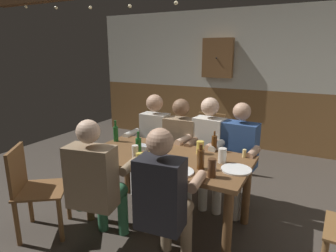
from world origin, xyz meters
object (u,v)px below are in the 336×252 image
bottle_1 (201,159)px  pint_glass_5 (212,168)px  chair_empty_near_right (33,188)px  pint_glass_0 (153,158)px  pint_glass_4 (222,156)px  pint_glass_1 (140,159)px  chair_empty_far_end (208,142)px  person_5 (164,197)px  pint_glass_3 (135,153)px  plate_1 (179,172)px  condiment_caddy (143,147)px  plate_0 (236,169)px  person_0 (152,138)px  bottle_0 (116,133)px  bottle_3 (138,146)px  person_1 (178,142)px  person_3 (237,152)px  person_4 (96,180)px  dining_table (167,166)px  wall_dart_cabinet (218,58)px  pint_glass_2 (200,147)px  person_2 (206,145)px  table_candle (244,153)px  bottle_2 (214,143)px

bottle_1 → pint_glass_5: size_ratio=1.43×
chair_empty_near_right → pint_glass_0: bearing=78.4°
pint_glass_0 → pint_glass_4: 0.64m
pint_glass_1 → pint_glass_5: 0.67m
chair_empty_far_end → pint_glass_5: size_ratio=5.51×
person_5 → pint_glass_3: (-0.52, 0.39, 0.14)m
plate_1 → pint_glass_4: 0.47m
condiment_caddy → pint_glass_3: 0.33m
plate_0 → person_0: bearing=151.9°
bottle_0 → bottle_3: bottle_0 is taller
pint_glass_1 → pint_glass_4: (0.65, 0.40, 0.01)m
person_0 → plate_0: 1.42m
person_1 → pint_glass_4: 0.93m
person_0 → chair_empty_near_right: person_0 is taller
pint_glass_0 → bottle_1: bearing=18.0°
person_3 → person_4: (-0.88, -1.30, 0.01)m
person_0 → person_5: person_5 is taller
pint_glass_5 → pint_glass_3: bearing=179.0°
chair_empty_far_end → bottle_3: (-0.23, -1.45, 0.34)m
person_5 → condiment_caddy: person_5 is taller
plate_0 → bottle_1: (-0.29, -0.11, 0.09)m
dining_table → wall_dart_cabinet: (-0.41, 2.77, 1.00)m
bottle_1 → person_1: bearing=126.6°
pint_glass_2 → pint_glass_5: (0.29, -0.48, 0.02)m
person_2 → table_candle: person_2 is taller
person_5 → pint_glass_1: 0.55m
pint_glass_1 → pint_glass_2: pint_glass_2 is taller
chair_empty_near_right → wall_dart_cabinet: size_ratio=1.26×
condiment_caddy → person_4: bearing=-92.1°
plate_0 → condiment_caddy: bearing=174.9°
bottle_0 → pint_glass_0: (0.75, -0.44, -0.02)m
person_3 → condiment_caddy: bearing=39.6°
person_2 → person_4: size_ratio=1.01×
person_2 → person_3: 0.37m
person_3 → pint_glass_0: size_ratio=7.60×
table_candle → pint_glass_0: pint_glass_0 is taller
plate_0 → table_candle: bearing=92.3°
pint_glass_3 → pint_glass_2: bearing=44.9°
table_candle → pint_glass_5: (-0.13, -0.58, 0.04)m
chair_empty_near_right → bottle_3: bearing=95.1°
person_0 → pint_glass_4: person_0 is taller
person_2 → plate_1: person_2 is taller
bottle_3 → bottle_2: bearing=34.2°
bottle_0 → pint_glass_1: bearing=-37.1°
chair_empty_far_end → bottle_1: bottle_1 is taller
dining_table → person_3: person_3 is taller
person_3 → chair_empty_near_right: size_ratio=1.36×
person_1 → wall_dart_cabinet: (-0.23, 2.12, 0.96)m
person_2 → bottle_3: (-0.45, -0.73, 0.15)m
table_candle → plate_0: table_candle is taller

